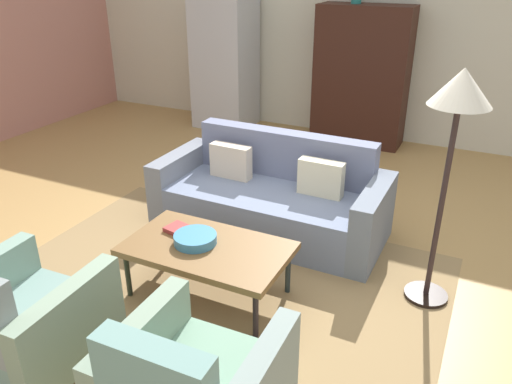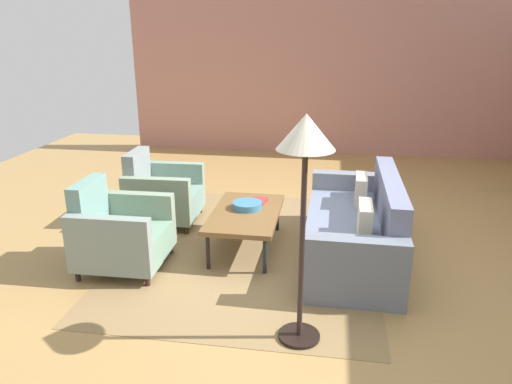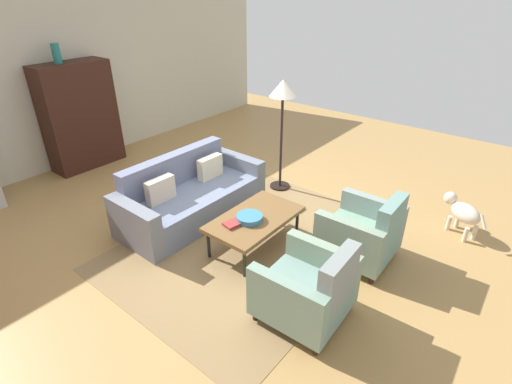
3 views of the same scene
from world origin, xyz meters
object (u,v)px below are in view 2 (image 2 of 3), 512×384
Objects in this scene: coffee_table at (246,215)px; book_stack at (259,201)px; armchair_left at (160,195)px; fruit_bowl at (247,205)px; couch at (359,230)px; floor_lamp at (305,155)px; armchair_right at (118,234)px.

book_stack is (-0.30, 0.09, 0.05)m from coffee_table.
armchair_left reaches higher than book_stack.
armchair_left is 2.77× the size of fruit_bowl.
floor_lamp is at bearing 161.93° from couch.
armchair_right is at bearing -2.12° from armchair_left.
book_stack is at bearing -161.76° from floor_lamp.
floor_lamp is at bearing 23.21° from fruit_bowl.
fruit_bowl is 0.22m from book_stack.
floor_lamp reaches higher than armchair_right.
fruit_bowl is (-0.10, 0.00, 0.07)m from coffee_table.
couch is 1.23× the size of floor_lamp.
floor_lamp reaches higher than armchair_left.
armchair_left is at bearing -138.53° from floor_lamp.
armchair_left is 3.00m from floor_lamp.
coffee_table is 0.70× the size of floor_lamp.
armchair_left and armchair_right have the same top height.
floor_lamp reaches higher than book_stack.
coffee_table is at bearing -17.11° from book_stack.
fruit_bowl is (0.50, 1.17, 0.11)m from armchair_left.
armchair_right reaches higher than book_stack.
armchair_right is (0.60, -1.17, -0.04)m from coffee_table.
armchair_right is (1.20, -0.00, 0.00)m from armchair_left.
armchair_right is at bearing -54.41° from book_stack.
coffee_table is at bearing -155.44° from floor_lamp.
fruit_bowl is (-0.10, -1.19, 0.17)m from couch.
armchair_left is 1.27m from fruit_bowl.
couch is at bearing 103.22° from armchair_right.
coffee_table is 1.96m from floor_lamp.
couch is 2.43m from armchair_left.
floor_lamp is (2.09, 1.85, 1.10)m from armchair_left.
coffee_table is at bearing 0.00° from fruit_bowl.
floor_lamp is (1.50, 0.68, 1.06)m from coffee_table.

